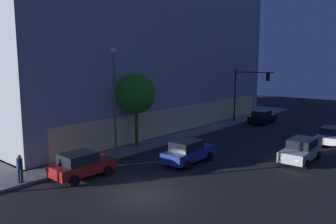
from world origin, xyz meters
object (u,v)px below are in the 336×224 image
Objects in this scene: modern_building at (108,38)px; car_black at (262,117)px; street_lamp_sidewalk at (114,89)px; car_silver at (301,150)px; pedestrian_waiting at (20,166)px; car_blue at (189,151)px; car_white at (331,136)px; traffic_light_far_corner at (246,86)px; car_red at (81,165)px; sidewalk_tree at (136,94)px.

car_black is (10.24, -16.71, -9.76)m from modern_building.
street_lamp_sidewalk is 15.01m from car_silver.
car_black is at bearing -4.38° from pedestrian_waiting.
car_blue is 1.13× the size of car_white.
pedestrian_waiting is 0.43× the size of car_white.
street_lamp_sidewalk reaches higher than car_blue.
car_white is at bearing -111.38° from traffic_light_far_corner.
street_lamp_sidewalk is 1.81× the size of car_blue.
traffic_light_far_corner is 1.39× the size of car_silver.
pedestrian_waiting reaches higher than car_silver.
street_lamp_sidewalk is at bearing 24.79° from car_red.
sidewalk_tree is 11.59m from pedestrian_waiting.
car_silver is at bearing -137.56° from traffic_light_far_corner.
modern_building is 28.21m from car_white.
car_blue is 14.62m from car_white.
sidewalk_tree is at bearing 20.51° from car_red.
car_red is (-7.78, -2.91, -3.86)m from sidewalk_tree.
car_black is (5.98, 9.40, 0.05)m from car_white.
car_white is (12.34, -12.83, -3.94)m from sidewalk_tree.
street_lamp_sidewalk reaches higher than sidewalk_tree.
modern_building is 18.50m from traffic_light_far_corner.
traffic_light_far_corner reaches higher than pedestrian_waiting.
sidewalk_tree is at bearing 6.16° from pedestrian_waiting.
traffic_light_far_corner reaches higher than sidewalk_tree.
traffic_light_far_corner is 1.61× the size of car_red.
street_lamp_sidewalk is 6.95m from car_red.
car_silver is 1.05× the size of car_black.
car_white is (23.31, -11.65, -0.39)m from pedestrian_waiting.
traffic_light_far_corner is 4.39m from car_black.
street_lamp_sidewalk is 3.13m from sidewalk_tree.
car_blue is (2.25, -5.59, -4.51)m from street_lamp_sidewalk.
traffic_light_far_corner is 3.79× the size of pedestrian_waiting.
car_black is (1.75, -1.40, -3.77)m from traffic_light_far_corner.
car_silver is (5.85, -6.22, -0.01)m from car_blue.
modern_building is 5.68× the size of sidewalk_tree.
traffic_light_far_corner is (8.49, -15.31, -5.99)m from modern_building.
car_black is at bearing -10.60° from sidewalk_tree.
car_black is (18.32, -3.43, -3.89)m from sidewalk_tree.
car_white is (15.32, -12.13, -4.59)m from street_lamp_sidewalk.
car_blue is at bearing 153.42° from car_white.
pedestrian_waiting is 0.42× the size of car_red.
modern_building reaches higher than car_blue.
car_white is (20.12, -9.92, -0.08)m from car_red.
car_silver is 1.16× the size of car_white.
car_red is 0.91× the size of car_black.
modern_building is 27.72m from car_silver.
modern_building is 24.66m from car_red.
street_lamp_sidewalk is 7.52m from car_blue.
street_lamp_sidewalk reaches higher than car_red.
street_lamp_sidewalk reaches higher than car_white.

